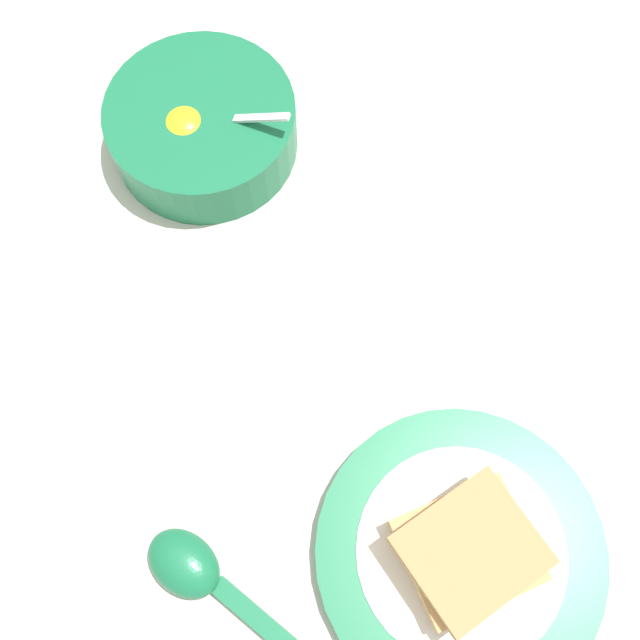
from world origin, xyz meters
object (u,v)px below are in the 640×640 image
object	(u,v)px
egg_bowl	(203,127)
soup_spoon	(195,573)
toast_sandwich	(469,550)
toast_plate	(460,553)

from	to	relation	value
egg_bowl	soup_spoon	xyz separation A→B (m)	(-0.37, 0.05, -0.02)
egg_bowl	toast_sandwich	xyz separation A→B (m)	(-0.39, -0.14, 0.01)
soup_spoon	egg_bowl	bearing A→B (deg)	-8.37
egg_bowl	soup_spoon	distance (m)	0.38
egg_bowl	soup_spoon	world-z (taller)	egg_bowl
egg_bowl	toast_sandwich	distance (m)	0.42
egg_bowl	toast_sandwich	size ratio (longest dim) A/B	1.48
toast_sandwich	toast_plate	bearing A→B (deg)	98.56
egg_bowl	toast_plate	xyz separation A→B (m)	(-0.39, -0.14, -0.02)
toast_plate	soup_spoon	xyz separation A→B (m)	(0.02, 0.20, 0.00)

